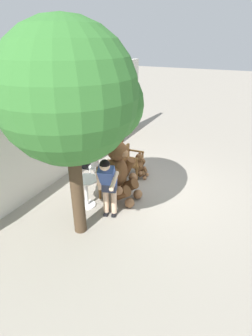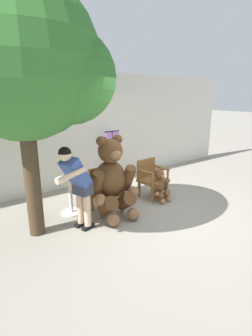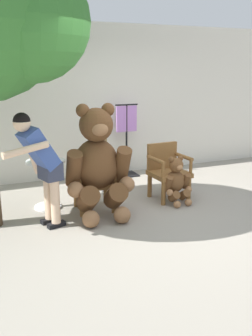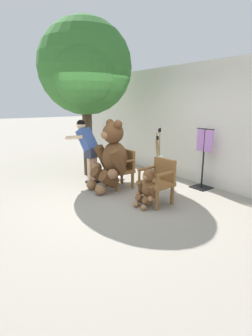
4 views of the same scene
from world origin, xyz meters
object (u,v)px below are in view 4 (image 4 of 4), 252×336
at_px(round_side_table, 116,162).
at_px(wooden_chair_right, 158,180).
at_px(brush_bucket, 158,159).
at_px(clothing_display_stand, 203,157).
at_px(wooden_chair_left, 122,168).
at_px(white_stool, 158,172).
at_px(teddy_bear_large, 111,156).
at_px(teddy_bear_small, 147,188).
at_px(patio_tree, 85,69).
at_px(person_visitor, 88,146).

bearing_deg(round_side_table, wooden_chair_right, -8.54).
relative_size(brush_bucket, clothing_display_stand, 0.66).
relative_size(wooden_chair_left, white_stool, 1.87).
xyz_separation_m(white_stool, clothing_display_stand, (0.68, 0.74, 0.36)).
xyz_separation_m(teddy_bear_large, teddy_bear_small, (1.24, -0.02, -0.40)).
bearing_deg(patio_tree, person_visitor, -27.66).
height_order(brush_bucket, clothing_display_stand, clothing_display_stand).
height_order(wooden_chair_left, round_side_table, wooden_chair_left).
relative_size(wooden_chair_right, person_visitor, 0.57).
bearing_deg(round_side_table, person_visitor, -104.84).
bearing_deg(wooden_chair_left, teddy_bear_small, -12.86).
height_order(white_stool, patio_tree, patio_tree).
distance_m(teddy_bear_large, white_stool, 1.15).
distance_m(person_visitor, white_stool, 1.77).
bearing_deg(brush_bucket, teddy_bear_large, -115.42).
bearing_deg(clothing_display_stand, wooden_chair_left, -128.16).
height_order(white_stool, round_side_table, round_side_table).
bearing_deg(wooden_chair_right, person_visitor, -168.36).
bearing_deg(white_stool, person_visitor, -138.22).
xyz_separation_m(teddy_bear_small, person_visitor, (-2.04, -0.14, 0.54)).
relative_size(teddy_bear_large, white_stool, 3.38).
bearing_deg(teddy_bear_small, patio_tree, 177.05).
distance_m(white_stool, clothing_display_stand, 1.07).
distance_m(white_stool, patio_tree, 3.06).
relative_size(wooden_chair_left, person_visitor, 0.57).
distance_m(brush_bucket, round_side_table, 1.17).
height_order(person_visitor, white_stool, person_visitor).
bearing_deg(white_stool, brush_bucket, -61.16).
height_order(teddy_bear_large, clothing_display_stand, teddy_bear_large).
bearing_deg(wooden_chair_right, white_stool, 137.75).
xyz_separation_m(wooden_chair_left, person_visitor, (-0.81, -0.42, 0.44)).
distance_m(white_stool, brush_bucket, 0.29).
height_order(teddy_bear_small, brush_bucket, brush_bucket).
height_order(wooden_chair_right, white_stool, wooden_chair_right).
xyz_separation_m(brush_bucket, clothing_display_stand, (0.68, 0.74, 0.08)).
xyz_separation_m(teddy_bear_small, white_stool, (-0.78, 0.99, -0.00)).
xyz_separation_m(wooden_chair_left, brush_bucket, (0.45, 0.70, 0.18)).
bearing_deg(white_stool, round_side_table, -158.30).
distance_m(teddy_bear_large, person_visitor, 0.82).
bearing_deg(white_stool, wooden_chair_left, -122.59).
distance_m(wooden_chair_right, brush_bucket, 1.06).
relative_size(person_visitor, patio_tree, 0.38).
bearing_deg(teddy_bear_large, brush_bucket, 64.58).
bearing_deg(person_visitor, wooden_chair_right, 11.64).
bearing_deg(wooden_chair_left, patio_tree, -173.54).
xyz_separation_m(wooden_chair_right, white_stool, (-0.78, 0.70, -0.11)).
relative_size(wooden_chair_left, clothing_display_stand, 0.63).
bearing_deg(patio_tree, wooden_chair_right, 3.36).
bearing_deg(round_side_table, clothing_display_stand, 33.57).
height_order(round_side_table, clothing_display_stand, clothing_display_stand).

